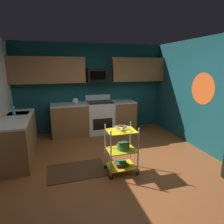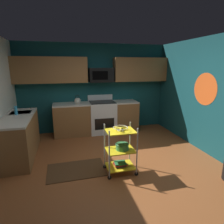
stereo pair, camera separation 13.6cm
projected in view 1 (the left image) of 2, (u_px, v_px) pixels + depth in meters
floor at (116, 168)px, 3.82m from camera, size 4.40×4.80×0.04m
wall_back at (92, 88)px, 5.77m from camera, size 4.52×0.06×2.60m
wall_right at (215, 98)px, 4.11m from camera, size 0.06×4.80×2.60m
wall_flower_decal at (202, 89)px, 4.39m from camera, size 0.00×0.73×0.73m
counter_run at (69, 124)px, 5.02m from camera, size 3.43×2.26×0.92m
oven_range at (100, 117)px, 5.71m from camera, size 0.76×0.65×1.10m
upper_cabinets at (91, 70)px, 5.45m from camera, size 4.40×0.33×0.70m
microwave at (99, 75)px, 5.51m from camera, size 0.70×0.39×0.40m
rolling_cart at (121, 150)px, 3.54m from camera, size 0.58×0.41×0.91m
fruit_bowl at (122, 128)px, 3.44m from camera, size 0.27×0.27×0.07m
mixing_bowl_large at (123, 146)px, 3.53m from camera, size 0.25×0.25×0.11m
book_stack at (121, 164)px, 3.61m from camera, size 0.25×0.19×0.07m
kettle at (75, 101)px, 5.39m from camera, size 0.21×0.18×0.26m
dish_soap_bottle at (14, 111)px, 4.09m from camera, size 0.06×0.06×0.20m
floor_rug at (77, 170)px, 3.68m from camera, size 1.11×0.72×0.01m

